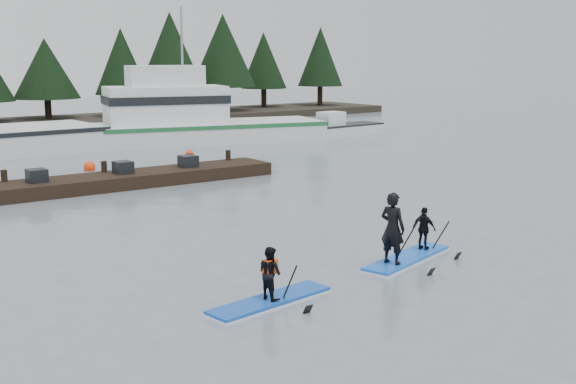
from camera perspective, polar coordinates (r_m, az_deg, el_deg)
ground at (r=18.54m, az=11.23°, el=-6.13°), size 160.00×160.00×0.00m
fishing_boat_medium at (r=44.97m, az=-7.80°, el=4.73°), size 16.34×8.28×9.18m
skiff at (r=48.67m, az=4.22°, el=4.90°), size 6.45×2.32×0.74m
floating_dock at (r=29.89m, az=-15.50°, el=0.64°), size 16.30×2.45×0.54m
buoy_c at (r=45.68m, az=-3.84°, el=4.06°), size 0.62×0.62×0.62m
buoy_b at (r=35.10m, az=-15.40°, el=1.66°), size 0.55×0.55×0.55m
buoy_d at (r=38.68m, az=-7.78°, el=2.76°), size 0.48×0.48×0.48m
paddleboard_solo at (r=15.76m, az=-1.43°, el=-7.40°), size 3.13×1.18×1.78m
paddleboard_duo at (r=18.96m, az=9.14°, el=-3.52°), size 3.40×1.65×2.45m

